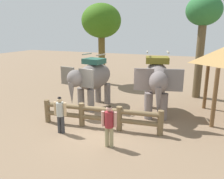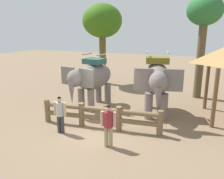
{
  "view_description": "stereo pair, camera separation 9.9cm",
  "coord_description": "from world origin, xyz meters",
  "px_view_note": "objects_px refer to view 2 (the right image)",
  "views": [
    {
      "loc": [
        4.03,
        -8.32,
        4.13
      ],
      "look_at": [
        0.0,
        1.34,
        1.4
      ],
      "focal_mm": 37.06,
      "sensor_mm": 36.0,
      "label": 1
    },
    {
      "loc": [
        4.12,
        -8.28,
        4.13
      ],
      "look_at": [
        0.0,
        1.34,
        1.4
      ],
      "focal_mm": 37.06,
      "sensor_mm": 36.0,
      "label": 2
    }
  ],
  "objects_px": {
    "elephant_near_left": "(92,78)",
    "tourist_woman_in_black": "(60,112)",
    "elephant_center": "(157,80)",
    "tree_far_left": "(102,22)",
    "log_fence": "(100,115)",
    "tree_back_center": "(204,17)",
    "tourist_man_in_blue": "(108,123)"
  },
  "relations": [
    {
      "from": "tree_far_left",
      "to": "tree_back_center",
      "type": "height_order",
      "value": "tree_back_center"
    },
    {
      "from": "elephant_near_left",
      "to": "elephant_center",
      "type": "distance_m",
      "value": 3.39
    },
    {
      "from": "log_fence",
      "to": "tree_far_left",
      "type": "bearing_deg",
      "value": 114.48
    },
    {
      "from": "tourist_man_in_blue",
      "to": "tree_far_left",
      "type": "height_order",
      "value": "tree_far_left"
    },
    {
      "from": "tourist_man_in_blue",
      "to": "tree_far_left",
      "type": "distance_m",
      "value": 10.86
    },
    {
      "from": "elephant_center",
      "to": "tree_far_left",
      "type": "relative_size",
      "value": 0.62
    },
    {
      "from": "log_fence",
      "to": "tourist_woman_in_black",
      "type": "relative_size",
      "value": 3.41
    },
    {
      "from": "tree_far_left",
      "to": "log_fence",
      "type": "bearing_deg",
      "value": -65.52
    },
    {
      "from": "log_fence",
      "to": "tree_back_center",
      "type": "bearing_deg",
      "value": 61.79
    },
    {
      "from": "tourist_man_in_blue",
      "to": "tree_back_center",
      "type": "distance_m",
      "value": 9.2
    },
    {
      "from": "elephant_near_left",
      "to": "tree_far_left",
      "type": "height_order",
      "value": "tree_far_left"
    },
    {
      "from": "elephant_near_left",
      "to": "tourist_man_in_blue",
      "type": "bearing_deg",
      "value": -54.94
    },
    {
      "from": "elephant_near_left",
      "to": "log_fence",
      "type": "bearing_deg",
      "value": -55.94
    },
    {
      "from": "elephant_near_left",
      "to": "tree_far_left",
      "type": "bearing_deg",
      "value": 109.92
    },
    {
      "from": "tourist_man_in_blue",
      "to": "tree_far_left",
      "type": "bearing_deg",
      "value": 116.48
    },
    {
      "from": "tree_back_center",
      "to": "log_fence",
      "type": "bearing_deg",
      "value": -118.21
    },
    {
      "from": "elephant_center",
      "to": "tourist_woman_in_black",
      "type": "xyz_separation_m",
      "value": [
        -3.08,
        -3.62,
        -0.85
      ]
    },
    {
      "from": "log_fence",
      "to": "tree_far_left",
      "type": "xyz_separation_m",
      "value": [
        -3.55,
        7.79,
        4.02
      ]
    },
    {
      "from": "tourist_woman_in_black",
      "to": "tourist_man_in_blue",
      "type": "relative_size",
      "value": 0.97
    },
    {
      "from": "log_fence",
      "to": "tree_back_center",
      "type": "xyz_separation_m",
      "value": [
        3.53,
        6.58,
        4.24
      ]
    },
    {
      "from": "elephant_center",
      "to": "tourist_woman_in_black",
      "type": "relative_size",
      "value": 2.4
    },
    {
      "from": "elephant_near_left",
      "to": "tourist_man_in_blue",
      "type": "relative_size",
      "value": 2.16
    },
    {
      "from": "elephant_near_left",
      "to": "tourist_woman_in_black",
      "type": "xyz_separation_m",
      "value": [
        0.29,
        -3.36,
        -0.73
      ]
    },
    {
      "from": "elephant_center",
      "to": "tourist_woman_in_black",
      "type": "height_order",
      "value": "elephant_center"
    },
    {
      "from": "tourist_man_in_blue",
      "to": "tree_far_left",
      "type": "xyz_separation_m",
      "value": [
        -4.55,
        9.14,
        3.71
      ]
    },
    {
      "from": "log_fence",
      "to": "tourist_woman_in_black",
      "type": "distance_m",
      "value": 1.67
    },
    {
      "from": "elephant_center",
      "to": "tourist_man_in_blue",
      "type": "height_order",
      "value": "elephant_center"
    },
    {
      "from": "elephant_near_left",
      "to": "tree_far_left",
      "type": "distance_m",
      "value": 6.56
    },
    {
      "from": "elephant_center",
      "to": "tourist_man_in_blue",
      "type": "distance_m",
      "value": 4.08
    },
    {
      "from": "elephant_center",
      "to": "tourist_woman_in_black",
      "type": "distance_m",
      "value": 4.83
    },
    {
      "from": "elephant_near_left",
      "to": "tree_back_center",
      "type": "relative_size",
      "value": 0.57
    },
    {
      "from": "elephant_near_left",
      "to": "elephant_center",
      "type": "relative_size",
      "value": 0.92
    }
  ]
}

